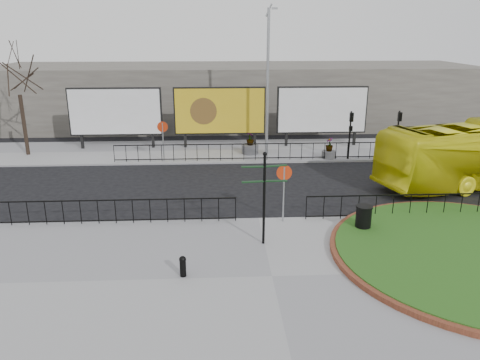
{
  "coord_description": "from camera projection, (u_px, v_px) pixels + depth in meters",
  "views": [
    {
      "loc": [
        -1.76,
        -18.61,
        7.87
      ],
      "look_at": [
        -0.77,
        0.5,
        1.69
      ],
      "focal_mm": 35.0,
      "sensor_mm": 36.0,
      "label": 1
    }
  ],
  "objects": [
    {
      "name": "brick_edge",
      "position": [
        477.0,
        254.0,
        16.7
      ],
      "size": [
        10.4,
        10.4,
        0.18
      ],
      "primitive_type": "cylinder",
      "color": "brown",
      "rests_on": "pavement_near"
    },
    {
      "name": "railing_far",
      "position": [
        261.0,
        152.0,
        28.87
      ],
      "size": [
        18.0,
        0.1,
        1.1
      ],
      "primitive_type": null,
      "color": "black",
      "rests_on": "pavement_far"
    },
    {
      "name": "pavement_near",
      "position": [
        272.0,
        278.0,
        15.42
      ],
      "size": [
        30.0,
        10.0,
        0.12
      ],
      "primitive_type": "cube",
      "color": "gray",
      "rests_on": "ground"
    },
    {
      "name": "grass_lawn",
      "position": [
        478.0,
        254.0,
        16.69
      ],
      "size": [
        10.0,
        10.0,
        0.22
      ],
      "primitive_type": "cylinder",
      "color": "#274C14",
      "rests_on": "pavement_near"
    },
    {
      "name": "planter_b",
      "position": [
        250.0,
        147.0,
        30.49
      ],
      "size": [
        1.09,
        1.09,
        1.42
      ],
      "color": "#4C4C4F",
      "rests_on": "pavement_far"
    },
    {
      "name": "billboard_right",
      "position": [
        322.0,
        110.0,
        31.99
      ],
      "size": [
        6.2,
        0.31,
        4.1
      ],
      "color": "black",
      "rests_on": "pavement_far"
    },
    {
      "name": "signal_pole_b",
      "position": [
        398.0,
        127.0,
        28.89
      ],
      "size": [
        0.22,
        0.26,
        3.0
      ],
      "color": "black",
      "rests_on": "pavement_far"
    },
    {
      "name": "speed_sign_far",
      "position": [
        163.0,
        133.0,
        28.29
      ],
      "size": [
        0.64,
        0.07,
        2.47
      ],
      "color": "gray",
      "rests_on": "pavement_far"
    },
    {
      "name": "pavement_far",
      "position": [
        243.0,
        151.0,
        31.58
      ],
      "size": [
        44.0,
        6.0,
        0.12
      ],
      "primitive_type": "cube",
      "color": "gray",
      "rests_on": "ground"
    },
    {
      "name": "signal_pole_a",
      "position": [
        350.0,
        128.0,
        28.74
      ],
      "size": [
        0.22,
        0.26,
        3.0
      ],
      "color": "black",
      "rests_on": "pavement_far"
    },
    {
      "name": "building_backdrop",
      "position": [
        236.0,
        95.0,
        40.33
      ],
      "size": [
        40.0,
        10.0,
        5.0
      ],
      "primitive_type": "cube",
      "color": "slate",
      "rests_on": "ground"
    },
    {
      "name": "fingerpost_sign",
      "position": [
        264.0,
        189.0,
        17.12
      ],
      "size": [
        1.68,
        0.38,
        3.59
      ],
      "rotation": [
        0.0,
        0.0,
        0.02
      ],
      "color": "black",
      "rests_on": "pavement_near"
    },
    {
      "name": "billboard_mid",
      "position": [
        220.0,
        111.0,
        31.65
      ],
      "size": [
        6.2,
        0.31,
        4.1
      ],
      "color": "black",
      "rests_on": "pavement_far"
    },
    {
      "name": "speed_sign_near",
      "position": [
        284.0,
        181.0,
        19.28
      ],
      "size": [
        0.64,
        0.07,
        2.47
      ],
      "color": "gray",
      "rests_on": "pavement_near"
    },
    {
      "name": "railing_near_right",
      "position": [
        410.0,
        206.0,
        20.02
      ],
      "size": [
        9.0,
        0.1,
        1.1
      ],
      "primitive_type": null,
      "color": "black",
      "rests_on": "pavement_near"
    },
    {
      "name": "bollard",
      "position": [
        183.0,
        265.0,
        15.3
      ],
      "size": [
        0.23,
        0.23,
        0.72
      ],
      "color": "black",
      "rests_on": "pavement_near"
    },
    {
      "name": "railing_near_left",
      "position": [
        115.0,
        211.0,
        19.4
      ],
      "size": [
        10.0,
        0.1,
        1.1
      ],
      "primitive_type": null,
      "color": "black",
      "rests_on": "pavement_near"
    },
    {
      "name": "litter_bin",
      "position": [
        363.0,
        219.0,
        18.63
      ],
      "size": [
        0.67,
        0.67,
        1.1
      ],
      "color": "black",
      "rests_on": "pavement_near"
    },
    {
      "name": "ground",
      "position": [
        258.0,
        221.0,
        20.19
      ],
      "size": [
        90.0,
        90.0,
        0.0
      ],
      "primitive_type": "plane",
      "color": "black",
      "rests_on": "ground"
    },
    {
      "name": "billboard_left",
      "position": [
        115.0,
        112.0,
        31.3
      ],
      "size": [
        6.2,
        0.31,
        4.1
      ],
      "color": "black",
      "rests_on": "pavement_far"
    },
    {
      "name": "planter_c",
      "position": [
        329.0,
        151.0,
        29.4
      ],
      "size": [
        0.88,
        0.88,
        1.32
      ],
      "color": "#4C4C4F",
      "rests_on": "pavement_far"
    },
    {
      "name": "lamp_post",
      "position": [
        268.0,
        80.0,
        29.24
      ],
      "size": [
        0.74,
        0.18,
        9.23
      ],
      "color": "gray",
      "rests_on": "pavement_far"
    },
    {
      "name": "tree_left",
      "position": [
        21.0,
        100.0,
        29.32
      ],
      "size": [
        2.0,
        2.0,
        7.0
      ],
      "primitive_type": null,
      "color": "#2D2119",
      "rests_on": "pavement_far"
    }
  ]
}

